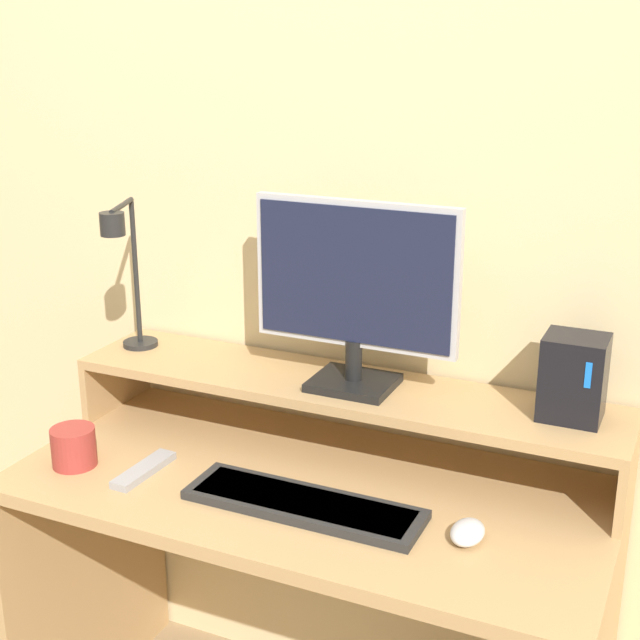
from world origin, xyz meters
name	(u,v)px	position (x,y,z in m)	size (l,w,h in m)	color
wall_back	(371,204)	(0.00, 0.63, 1.25)	(6.00, 0.05, 2.50)	beige
desk	(309,570)	(0.00, 0.30, 0.52)	(1.23, 0.59, 0.73)	tan
monitor_shelf	(341,393)	(0.00, 0.46, 0.86)	(1.23, 0.25, 0.16)	tan
monitor	(355,288)	(0.03, 0.46, 1.11)	(0.45, 0.15, 0.40)	black
desk_lamp	(125,266)	(-0.51, 0.41, 1.10)	(0.12, 0.21, 0.36)	black
router_dock	(574,377)	(0.48, 0.49, 0.97)	(0.12, 0.11, 0.17)	black
keyboard	(304,504)	(0.04, 0.20, 0.74)	(0.48, 0.14, 0.02)	#282828
mouse	(468,532)	(0.36, 0.22, 0.74)	(0.06, 0.09, 0.03)	silver
remote_control	(144,470)	(-0.33, 0.19, 0.73)	(0.05, 0.17, 0.02)	#99999E
mug	(74,447)	(-0.49, 0.16, 0.77)	(0.09, 0.09, 0.08)	#9E332D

